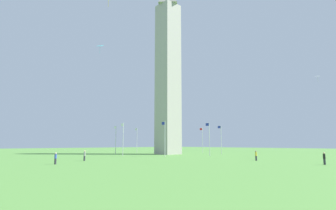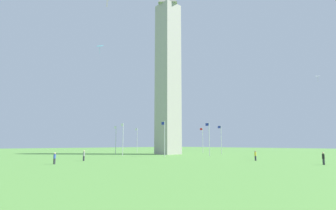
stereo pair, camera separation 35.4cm
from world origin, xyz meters
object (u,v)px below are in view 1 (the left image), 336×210
person_black_shirt (324,158)px  flagpole_nw (170,139)px  flagpole_se (165,137)px  kite_white_diamond (318,76)px  person_yellow_shirt (256,156)px  person_blue_shirt (56,158)px  flagpole_ne (116,138)px  flagpole_n (137,139)px  person_gray_shirt (85,156)px  flagpole_e (123,138)px  kite_cyan_diamond (100,46)px  flagpole_s (209,137)px  flagpole_w (202,139)px  flagpole_sw (221,138)px  obelisk_monument (168,67)px

person_black_shirt → flagpole_nw: bearing=-9.8°
flagpole_se → kite_white_diamond: 36.83m
person_black_shirt → kite_white_diamond: (7.67, -23.30, 16.92)m
person_yellow_shirt → person_blue_shirt: size_ratio=1.02×
flagpole_ne → kite_white_diamond: bearing=-151.2°
flagpole_n → flagpole_se: (-24.72, 10.24, 0.00)m
person_yellow_shirt → kite_white_diamond: 27.92m
person_black_shirt → flagpole_se: bearing=12.7°
person_gray_shirt → person_yellow_shirt: bearing=-67.3°
person_blue_shirt → person_gray_shirt: (4.54, -6.44, 0.05)m
flagpole_e → kite_cyan_diamond: 22.68m
flagpole_s → flagpole_ne: bearing=22.5°
flagpole_se → flagpole_w: bearing=-67.5°
person_gray_shirt → person_blue_shirt: bearing=-171.0°
flagpole_s → person_yellow_shirt: flagpole_s is taller
flagpole_e → person_blue_shirt: (-16.25, 21.53, -3.49)m
kite_cyan_diamond → person_gray_shirt: bearing=145.9°
flagpole_w → person_gray_shirt: size_ratio=4.52×
flagpole_nw → person_black_shirt: (-52.14, 19.30, -3.45)m
flagpole_s → kite_white_diamond: kite_white_diamond is taller
flagpole_e → flagpole_nw: bearing=-67.5°
flagpole_n → person_yellow_shirt: flagpole_n is taller
flagpole_nw → kite_white_diamond: 46.63m
kite_cyan_diamond → kite_white_diamond: 50.67m
flagpole_n → flagpole_e: bearing=135.0°
flagpole_ne → kite_cyan_diamond: (-8.47, 10.19, 21.81)m
person_gray_shirt → kite_cyan_diamond: kite_cyan_diamond is taller
flagpole_ne → flagpole_s: bearing=-157.5°
flagpole_nw → person_black_shirt: size_ratio=4.59×
flagpole_ne → flagpole_sw: (-20.48, -20.48, 0.00)m
flagpole_e → person_black_shirt: flagpole_e is taller
kite_cyan_diamond → obelisk_monument: bearing=-95.1°
person_black_shirt → kite_white_diamond: 29.80m
flagpole_s → person_yellow_shirt: bearing=154.8°
person_yellow_shirt → person_gray_shirt: (19.13, 21.89, 0.03)m
flagpole_ne → flagpole_s: (-24.72, -10.24, 0.00)m
person_blue_shirt → kite_cyan_diamond: size_ratio=0.72×
flagpole_w → person_blue_shirt: flagpole_w is taller
flagpole_e → person_yellow_shirt: size_ratio=4.69×
person_yellow_shirt → flagpole_sw: bearing=-8.3°
flagpole_nw → person_yellow_shirt: size_ratio=4.69×
flagpole_se → kite_white_diamond: kite_white_diamond is taller
flagpole_e → person_gray_shirt: 19.41m
flagpole_s → kite_cyan_diamond: 34.02m
flagpole_nw → person_gray_shirt: 45.59m
flagpole_nw → person_black_shirt: 55.70m
obelisk_monument → flagpole_e: size_ratio=6.24×
flagpole_w → flagpole_nw: (10.24, 4.24, 0.00)m
person_gray_shirt → flagpole_s: bearing=-31.6°
flagpole_sw → person_yellow_shirt: bearing=139.0°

